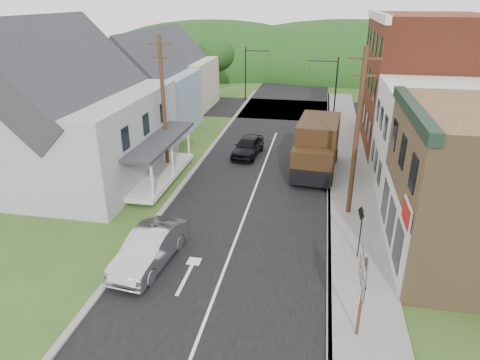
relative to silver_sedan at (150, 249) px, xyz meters
The scene contains 24 objects.
ground 4.67m from the silver_sedan, 42.92° to the left, with size 120.00×120.00×0.00m, color #2D4719.
road 13.58m from the silver_sedan, 75.61° to the left, with size 9.00×90.00×0.02m, color black.
cross_road 30.33m from the silver_sedan, 83.62° to the left, with size 60.00×9.00×0.02m, color black.
sidewalk_right 14.51m from the silver_sedan, 50.22° to the left, with size 2.80×55.00×0.15m, color slate.
curb_right 13.68m from the silver_sedan, 54.57° to the left, with size 0.20×55.00×0.15m, color slate.
curb_left 11.23m from the silver_sedan, 96.56° to the left, with size 0.30×55.00×0.12m, color slate.
storefront_white 18.28m from the silver_sedan, 35.94° to the left, with size 8.00×7.00×6.50m, color silver.
storefront_red 25.26m from the silver_sedan, 53.92° to the left, with size 8.00×12.00×10.00m, color maroon.
house_gray 13.03m from the silver_sedan, 133.38° to the left, with size 10.20×12.24×8.35m.
house_blue 21.72m from the silver_sedan, 110.76° to the left, with size 7.14×8.16×7.28m.
house_cream 30.38m from the silver_sedan, 105.59° to the left, with size 7.14×8.16×7.28m.
utility_pole_right 11.80m from the silver_sedan, 36.48° to the left, with size 1.60×0.26×9.00m.
utility_pole_left 12.19m from the silver_sedan, 105.70° to the left, with size 1.60×0.26×9.00m.
traffic_signal_right 27.87m from the silver_sedan, 73.93° to the left, with size 2.87×0.20×6.00m.
traffic_signal_left 33.78m from the silver_sedan, 91.59° to the left, with size 2.87×0.20×6.00m.
tree_left_b 20.77m from the silver_sedan, 132.01° to the left, with size 4.80×4.80×6.94m.
tree_left_c 28.39m from the silver_sedan, 124.04° to the left, with size 5.80×5.80×8.41m.
tree_left_d 35.82m from the silver_sedan, 99.10° to the left, with size 4.80×4.80×6.94m.
forested_ridge 58.24m from the silver_sedan, 86.68° to the left, with size 90.00×30.00×16.00m, color #113610.
silver_sedan is the anchor object (origin of this frame).
dark_sedan 15.06m from the silver_sedan, 82.80° to the left, with size 1.74×4.32×1.47m, color black.
delivery_van 14.40m from the silver_sedan, 60.89° to the left, with size 3.10×6.58×3.58m.
route_sign_cluster 9.40m from the silver_sedan, 18.30° to the right, with size 0.16×1.82×3.18m.
warning_sign 9.47m from the silver_sedan, 13.12° to the left, with size 0.25×0.68×2.58m.
Camera 1 is at (3.63, -18.37, 11.13)m, focal length 32.00 mm.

